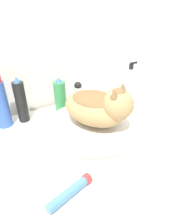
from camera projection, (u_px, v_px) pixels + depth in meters
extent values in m
cube|color=silver|center=(60.00, 32.00, 0.92)|extent=(8.00, 0.05, 2.40)
cube|color=white|center=(97.00, 198.00, 1.04)|extent=(0.92, 0.59, 0.86)
cylinder|color=silver|center=(94.00, 129.00, 0.79)|extent=(0.36, 0.36, 0.05)
torus|color=silver|center=(94.00, 124.00, 0.78)|extent=(0.38, 0.38, 0.02)
ellipsoid|color=tan|center=(94.00, 108.00, 0.74)|extent=(0.26, 0.29, 0.12)
ellipsoid|color=brown|center=(94.00, 100.00, 0.73)|extent=(0.20, 0.22, 0.05)
sphere|color=tan|center=(118.00, 105.00, 0.67)|extent=(0.11, 0.11, 0.11)
sphere|color=brown|center=(118.00, 97.00, 0.66)|extent=(0.06, 0.06, 0.06)
cone|color=brown|center=(114.00, 94.00, 0.63)|extent=(0.03, 0.03, 0.03)
cone|color=brown|center=(123.00, 87.00, 0.67)|extent=(0.03, 0.03, 0.03)
cylinder|color=brown|center=(87.00, 105.00, 0.86)|extent=(0.16, 0.17, 0.03)
cylinder|color=silver|center=(129.00, 107.00, 0.92)|extent=(0.04, 0.04, 0.07)
cylinder|color=silver|center=(124.00, 98.00, 0.86)|extent=(0.11, 0.05, 0.08)
sphere|color=silver|center=(130.00, 96.00, 0.89)|extent=(0.05, 0.05, 0.05)
cylinder|color=black|center=(21.00, 102.00, 0.84)|extent=(0.05, 0.05, 0.18)
cone|color=#3866AD|center=(17.00, 80.00, 0.79)|extent=(0.03, 0.03, 0.02)
cylinder|color=silver|center=(130.00, 81.00, 1.11)|extent=(0.07, 0.07, 0.14)
cylinder|color=black|center=(131.00, 67.00, 1.07)|extent=(0.02, 0.02, 0.02)
cylinder|color=black|center=(134.00, 63.00, 1.07)|extent=(0.04, 0.01, 0.01)
cylinder|color=#338C4C|center=(60.00, 97.00, 0.93)|extent=(0.05, 0.05, 0.15)
cone|color=#3866AD|center=(58.00, 80.00, 0.89)|extent=(0.03, 0.03, 0.02)
cylinder|color=silver|center=(78.00, 97.00, 0.98)|extent=(0.04, 0.04, 0.10)
sphere|color=black|center=(78.00, 85.00, 0.95)|extent=(0.04, 0.04, 0.04)
cylinder|color=#335BB7|center=(1.00, 105.00, 0.81)|extent=(0.06, 0.06, 0.19)
cylinder|color=#4C7FB2|center=(67.00, 194.00, 0.53)|extent=(0.13, 0.06, 0.03)
cylinder|color=red|center=(87.00, 179.00, 0.58)|extent=(0.03, 0.04, 0.03)
cube|color=silver|center=(160.00, 121.00, 0.86)|extent=(0.07, 0.05, 0.02)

